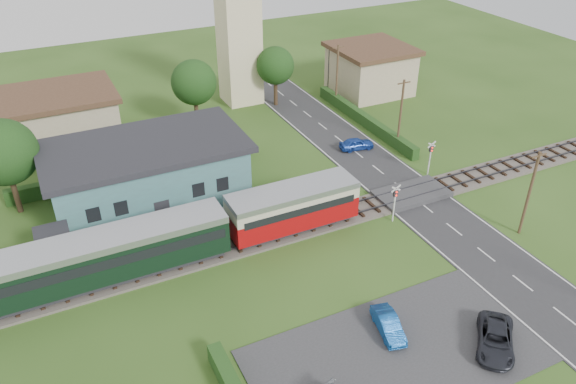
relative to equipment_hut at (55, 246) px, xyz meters
name	(u,v)px	position (x,y,z in m)	size (l,w,h in m)	color
ground	(319,239)	(18.00, -5.20, -1.75)	(120.00, 120.00, 0.00)	#2D4C19
railway_track	(307,224)	(18.00, -3.20, -1.64)	(76.00, 3.20, 0.49)	#4C443D
road	(426,207)	(28.00, -5.20, -1.72)	(6.00, 70.00, 0.05)	#28282B
car_park	(395,356)	(16.50, -17.20, -1.71)	(17.00, 9.00, 0.08)	#333335
crossing_deck	(411,194)	(28.00, -3.20, -1.52)	(6.20, 3.40, 0.45)	#333335
platform	(171,235)	(8.00, 0.00, -1.52)	(30.00, 3.00, 0.45)	gray
equipment_hut	(55,246)	(0.00, 0.00, 0.00)	(2.30, 2.30, 2.55)	beige
station_building	(147,172)	(8.00, 5.79, 0.95)	(16.00, 9.00, 5.30)	#467174
train	(59,268)	(-0.02, -3.20, 0.43)	(43.20, 2.90, 3.40)	#232328
church_tower	(238,11)	(23.00, 22.80, 8.48)	(6.00, 6.00, 17.60)	beige
house_west	(61,119)	(3.00, 19.80, 1.04)	(10.80, 8.80, 5.50)	tan
house_east	(370,69)	(38.00, 18.80, 1.05)	(8.80, 8.80, 5.50)	tan
hedge_roadside	(364,119)	(32.20, 10.80, -1.15)	(0.80, 18.00, 1.20)	#193814
hedge_station	(138,170)	(8.00, 10.30, -1.10)	(22.00, 0.80, 1.30)	#193814
tree_a	(3,153)	(-2.00, 8.80, 3.63)	(5.20, 5.20, 8.00)	#332316
tree_b	(194,83)	(16.00, 17.80, 3.27)	(4.60, 4.60, 7.34)	#332316
tree_c	(275,66)	(26.00, 19.80, 2.91)	(4.20, 4.20, 6.78)	#332316
utility_pole_b	(529,193)	(32.20, -11.20, 1.88)	(1.40, 0.22, 7.00)	#473321
utility_pole_c	(401,114)	(32.20, 4.80, 1.88)	(1.40, 0.22, 7.00)	#473321
utility_pole_d	(337,75)	(32.20, 16.80, 1.88)	(1.40, 0.22, 7.00)	#473321
crossing_signal_near	(395,198)	(24.40, -5.61, 0.39)	(0.84, 0.28, 3.28)	silver
crossing_signal_far	(431,153)	(31.60, -0.81, 0.39)	(0.84, 0.28, 3.28)	silver
streetlamp_east	(329,64)	(34.00, 21.80, 1.29)	(0.30, 0.30, 5.15)	#3F3F47
car_on_road	(357,144)	(28.39, 6.22, -1.12)	(1.35, 3.36, 1.15)	#1C43A8
car_park_blue	(388,325)	(17.16, -15.41, -1.11)	(1.17, 3.36, 1.11)	#0F4893
car_park_dark	(496,339)	(22.10, -19.19, -1.06)	(2.02, 4.38, 1.22)	#23242C
pedestrian_near	(248,207)	(14.17, -0.49, -0.52)	(0.56, 0.37, 1.55)	gray
pedestrian_far	(110,237)	(3.71, 0.13, -0.43)	(0.85, 0.66, 1.74)	gray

